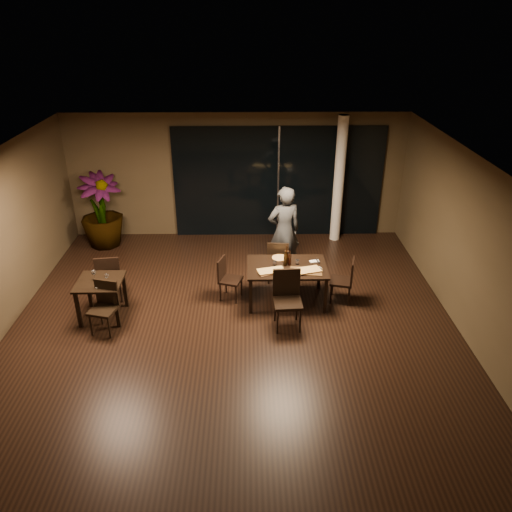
% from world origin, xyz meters
% --- Properties ---
extents(ground, '(8.00, 8.00, 0.00)m').
position_xyz_m(ground, '(0.00, 0.00, 0.00)').
color(ground, black).
rests_on(ground, ground).
extents(wall_back, '(8.00, 0.10, 3.00)m').
position_xyz_m(wall_back, '(0.00, 4.05, 1.50)').
color(wall_back, '#443824').
rests_on(wall_back, ground).
extents(wall_front, '(8.00, 0.10, 3.00)m').
position_xyz_m(wall_front, '(0.00, -4.05, 1.50)').
color(wall_front, '#443824').
rests_on(wall_front, ground).
extents(wall_right, '(0.10, 8.00, 3.00)m').
position_xyz_m(wall_right, '(4.05, 0.00, 1.50)').
color(wall_right, '#443824').
rests_on(wall_right, ground).
extents(ceiling, '(8.00, 8.00, 0.04)m').
position_xyz_m(ceiling, '(0.00, 0.00, 3.02)').
color(ceiling, white).
rests_on(ceiling, wall_back).
extents(window_panel, '(5.00, 0.06, 2.70)m').
position_xyz_m(window_panel, '(1.00, 3.96, 1.35)').
color(window_panel, black).
rests_on(window_panel, ground).
extents(column, '(0.24, 0.24, 3.00)m').
position_xyz_m(column, '(2.40, 3.65, 1.50)').
color(column, white).
rests_on(column, ground).
extents(main_table, '(1.50, 1.00, 0.75)m').
position_xyz_m(main_table, '(1.00, 0.80, 0.68)').
color(main_table, black).
rests_on(main_table, ground).
extents(side_table, '(0.80, 0.80, 0.75)m').
position_xyz_m(side_table, '(-2.40, 0.30, 0.62)').
color(side_table, black).
rests_on(side_table, ground).
extents(chair_main_far, '(0.47, 0.47, 0.94)m').
position_xyz_m(chair_main_far, '(0.87, 1.53, 0.52)').
color(chair_main_far, black).
rests_on(chair_main_far, ground).
extents(chair_main_near, '(0.52, 0.52, 1.05)m').
position_xyz_m(chair_main_near, '(0.95, 0.01, 0.59)').
color(chair_main_near, black).
rests_on(chair_main_near, ground).
extents(chair_main_left, '(0.50, 0.50, 0.85)m').
position_xyz_m(chair_main_left, '(-0.15, 0.92, 0.48)').
color(chair_main_left, black).
rests_on(chair_main_left, ground).
extents(chair_main_right, '(0.50, 0.50, 0.90)m').
position_xyz_m(chair_main_right, '(2.13, 0.77, 0.50)').
color(chair_main_right, black).
rests_on(chair_main_right, ground).
extents(chair_side_far, '(0.51, 0.51, 0.98)m').
position_xyz_m(chair_side_far, '(-2.38, 0.86, 0.55)').
color(chair_side_far, black).
rests_on(chair_side_far, ground).
extents(chair_side_near, '(0.52, 0.52, 0.93)m').
position_xyz_m(chair_side_near, '(-2.23, -0.10, 0.52)').
color(chair_side_near, black).
rests_on(chair_side_near, ground).
extents(diner, '(0.75, 0.60, 1.93)m').
position_xyz_m(diner, '(1.02, 1.96, 0.96)').
color(diner, '#2D2F32').
rests_on(diner, ground).
extents(potted_plant, '(1.33, 1.33, 1.75)m').
position_xyz_m(potted_plant, '(-3.15, 3.39, 0.87)').
color(potted_plant, '#1B4717').
rests_on(potted_plant, ground).
extents(pizza_board_left, '(0.55, 0.42, 0.01)m').
position_xyz_m(pizza_board_left, '(0.69, 0.58, 0.76)').
color(pizza_board_left, '#4C2E18').
rests_on(pizza_board_left, main_table).
extents(pizza_board_right, '(0.65, 0.40, 0.01)m').
position_xyz_m(pizza_board_right, '(1.34, 0.58, 0.76)').
color(pizza_board_right, '#432C15').
rests_on(pizza_board_right, main_table).
extents(oblong_pizza_left, '(0.52, 0.34, 0.02)m').
position_xyz_m(oblong_pizza_left, '(0.69, 0.58, 0.77)').
color(oblong_pizza_left, maroon).
rests_on(oblong_pizza_left, pizza_board_left).
extents(oblong_pizza_right, '(0.57, 0.38, 0.02)m').
position_xyz_m(oblong_pizza_right, '(1.34, 0.58, 0.77)').
color(oblong_pizza_right, maroon).
rests_on(oblong_pizza_right, pizza_board_right).
extents(round_pizza, '(0.29, 0.29, 0.01)m').
position_xyz_m(round_pizza, '(0.88, 1.13, 0.76)').
color(round_pizza, '#C93E16').
rests_on(round_pizza, main_table).
extents(bottle_a, '(0.07, 0.07, 0.30)m').
position_xyz_m(bottle_a, '(0.97, 0.83, 0.90)').
color(bottle_a, black).
rests_on(bottle_a, main_table).
extents(bottle_b, '(0.06, 0.06, 0.29)m').
position_xyz_m(bottle_b, '(1.05, 0.85, 0.90)').
color(bottle_b, black).
rests_on(bottle_b, main_table).
extents(bottle_c, '(0.08, 0.08, 0.35)m').
position_xyz_m(bottle_c, '(1.00, 0.94, 0.93)').
color(bottle_c, black).
rests_on(bottle_c, main_table).
extents(tumbler_left, '(0.07, 0.07, 0.08)m').
position_xyz_m(tumbler_left, '(0.77, 0.85, 0.79)').
color(tumbler_left, white).
rests_on(tumbler_left, main_table).
extents(tumbler_right, '(0.07, 0.07, 0.09)m').
position_xyz_m(tumbler_right, '(1.20, 0.89, 0.79)').
color(tumbler_right, white).
rests_on(tumbler_right, main_table).
extents(napkin_near, '(0.20, 0.16, 0.01)m').
position_xyz_m(napkin_near, '(1.55, 0.68, 0.76)').
color(napkin_near, white).
rests_on(napkin_near, main_table).
extents(napkin_far, '(0.20, 0.14, 0.01)m').
position_xyz_m(napkin_far, '(1.54, 0.98, 0.76)').
color(napkin_far, white).
rests_on(napkin_far, main_table).
extents(wine_glass_a, '(0.09, 0.09, 0.19)m').
position_xyz_m(wine_glass_a, '(-2.49, 0.34, 0.85)').
color(wine_glass_a, white).
rests_on(wine_glass_a, side_table).
extents(wine_glass_b, '(0.07, 0.07, 0.16)m').
position_xyz_m(wine_glass_b, '(-2.24, 0.26, 0.83)').
color(wine_glass_b, white).
rests_on(wine_glass_b, side_table).
extents(side_napkin, '(0.20, 0.16, 0.01)m').
position_xyz_m(side_napkin, '(-2.32, 0.10, 0.76)').
color(side_napkin, white).
rests_on(side_napkin, side_table).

